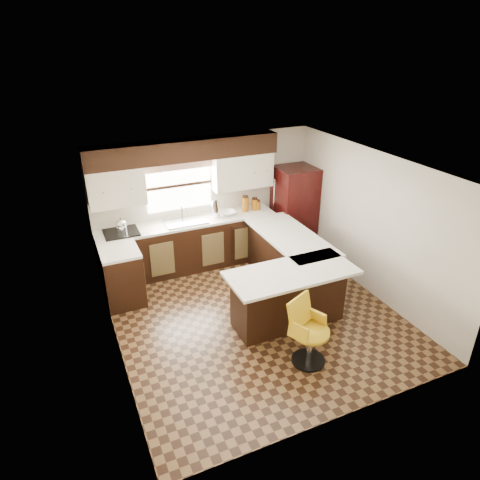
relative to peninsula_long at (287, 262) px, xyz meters
name	(u,v)px	position (x,y,z in m)	size (l,w,h in m)	color
floor	(255,315)	(-0.90, -0.62, -0.45)	(4.40, 4.40, 0.00)	#49301A
ceiling	(258,168)	(-0.90, -0.62, 1.95)	(4.40, 4.40, 0.00)	silver
wall_back	(205,199)	(-0.90, 1.58, 0.75)	(4.40, 4.40, 0.00)	beige
wall_front	(349,335)	(-0.90, -2.83, 0.75)	(4.40, 4.40, 0.00)	beige
wall_left	(109,277)	(-3.00, -0.62, 0.75)	(4.40, 4.40, 0.00)	beige
wall_right	(371,224)	(1.20, -0.62, 0.75)	(4.40, 4.40, 0.00)	beige
base_cab_back	(190,246)	(-1.35, 1.28, 0.00)	(3.30, 0.60, 0.90)	black
base_cab_left	(123,277)	(-2.70, 0.62, 0.00)	(0.60, 0.70, 0.90)	black
counter_back	(188,222)	(-1.35, 1.28, 0.47)	(3.30, 0.60, 0.04)	silver
counter_left	(119,251)	(-2.70, 0.62, 0.47)	(0.60, 0.70, 0.04)	silver
soffit	(185,150)	(-1.30, 1.40, 1.77)	(3.40, 0.35, 0.36)	black
upper_cab_left	(116,187)	(-2.52, 1.40, 1.27)	(0.94, 0.35, 0.64)	beige
upper_cab_right	(242,171)	(-0.22, 1.40, 1.27)	(1.14, 0.35, 0.64)	beige
window_pane	(179,185)	(-1.40, 1.56, 1.10)	(1.20, 0.02, 0.90)	white
valance	(178,165)	(-1.40, 1.52, 1.49)	(1.30, 0.06, 0.18)	#D19B93
sink	(186,221)	(-1.40, 1.25, 0.51)	(0.75, 0.45, 0.03)	#B2B2B7
dishwasher	(245,243)	(-0.35, 0.99, -0.02)	(0.58, 0.03, 0.78)	black
cooktop	(121,232)	(-2.55, 1.25, 0.51)	(0.58, 0.50, 0.03)	black
peninsula_long	(287,262)	(0.00, 0.00, 0.00)	(0.60, 1.95, 0.90)	black
peninsula_return	(288,297)	(-0.53, -0.97, 0.00)	(1.65, 0.60, 0.90)	black
counter_pen_long	(290,237)	(0.05, 0.00, 0.47)	(0.84, 1.95, 0.04)	silver
counter_pen_return	(292,273)	(-0.55, -1.06, 0.47)	(1.89, 0.84, 0.04)	silver
refrigerator	(294,210)	(0.81, 1.17, 0.41)	(0.74, 0.71, 1.72)	black
bar_chair	(311,333)	(-0.70, -1.87, 0.02)	(0.50, 0.50, 0.94)	gold
kettle	(121,225)	(-2.54, 1.26, 0.65)	(0.19, 0.19, 0.25)	silver
percolator	(216,209)	(-0.81, 1.28, 0.64)	(0.15, 0.15, 0.29)	silver
mixing_bowl	(228,213)	(-0.57, 1.28, 0.53)	(0.29, 0.29, 0.07)	white
canister_large	(245,204)	(-0.20, 1.30, 0.64)	(0.13, 0.13, 0.28)	#94500B
canister_med	(255,205)	(0.00, 1.30, 0.60)	(0.12, 0.12, 0.22)	#94500B
canister_small	(257,205)	(0.06, 1.30, 0.58)	(0.12, 0.12, 0.16)	#94500B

